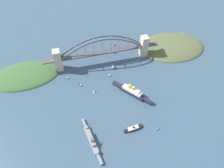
% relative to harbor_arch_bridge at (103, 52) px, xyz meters
% --- Properties ---
extents(ground_plane, '(1400.00, 1400.00, 0.00)m').
position_rel_harbor_arch_bridge_xyz_m(ground_plane, '(0.00, -0.00, -26.75)').
color(ground_plane, '#385166').
extents(harbor_arch_bridge, '(255.46, 18.39, 64.60)m').
position_rel_harbor_arch_bridge_xyz_m(harbor_arch_bridge, '(0.00, 0.00, 0.00)').
color(harbor_arch_bridge, '#BCB29E').
rests_on(harbor_arch_bridge, ground).
extents(headland_west_shore, '(162.95, 121.01, 19.86)m').
position_rel_harbor_arch_bridge_xyz_m(headland_west_shore, '(-179.43, -12.31, -26.75)').
color(headland_west_shore, '#515B38').
rests_on(headland_west_shore, ground).
extents(headland_east_shore, '(145.51, 90.10, 17.89)m').
position_rel_harbor_arch_bridge_xyz_m(headland_east_shore, '(169.25, 0.56, -26.75)').
color(headland_east_shore, '#3D6033').
rests_on(headland_east_shore, ground).
extents(ocean_liner, '(59.81, 74.09, 20.79)m').
position_rel_harbor_arch_bridge_xyz_m(ocean_liner, '(-32.26, 106.98, -20.76)').
color(ocean_liner, '#1E2333').
rests_on(ocean_liner, ground).
extents(naval_cruiser, '(19.21, 84.56, 17.93)m').
position_rel_harbor_arch_bridge_xyz_m(naval_cruiser, '(61.40, 184.31, -23.53)').
color(naval_cruiser, gray).
rests_on(naval_cruiser, ground).
extents(harbor_ferry_steamer, '(34.10, 9.56, 7.35)m').
position_rel_harbor_arch_bridge_xyz_m(harbor_ferry_steamer, '(-10.18, 181.08, -24.58)').
color(harbor_ferry_steamer, black).
rests_on(harbor_ferry_steamer, ground).
extents(seaplane_taxiing_near_bridge, '(11.01, 8.33, 4.84)m').
position_rel_harbor_arch_bridge_xyz_m(seaplane_taxiing_near_bridge, '(-32.96, -23.62, -24.80)').
color(seaplane_taxiing_near_bridge, '#B7B7B2').
rests_on(seaplane_taxiing_near_bridge, ground).
extents(seaplane_second_in_formation, '(9.00, 8.50, 4.90)m').
position_rel_harbor_arch_bridge_xyz_m(seaplane_second_in_formation, '(-39.58, -53.45, -24.79)').
color(seaplane_second_in_formation, '#B7B7B2').
rests_on(seaplane_second_in_formation, ground).
extents(small_boat_0, '(6.57, 9.35, 1.95)m').
position_rel_harbor_arch_bridge_xyz_m(small_boat_0, '(60.46, 59.57, -26.04)').
color(small_boat_0, black).
rests_on(small_boat_0, ground).
extents(small_boat_1, '(4.57, 7.27, 6.95)m').
position_rel_harbor_arch_bridge_xyz_m(small_boat_1, '(37.88, 84.10, -23.50)').
color(small_boat_1, silver).
rests_on(small_boat_1, ground).
extents(small_boat_2, '(7.54, 5.47, 7.41)m').
position_rel_harbor_arch_bridge_xyz_m(small_boat_2, '(-3.03, 48.57, -23.29)').
color(small_boat_2, '#234C8C').
rests_on(small_boat_2, ground).
extents(small_boat_3, '(5.18, 5.33, 6.39)m').
position_rel_harbor_arch_bridge_xyz_m(small_boat_3, '(-79.10, 31.84, -23.76)').
color(small_boat_3, brown).
rests_on(small_boat_3, ground).
extents(small_boat_4, '(10.68, 6.01, 12.59)m').
position_rel_harbor_arch_bridge_xyz_m(small_boat_4, '(-16.60, 26.79, -20.93)').
color(small_boat_4, '#234C8C').
rests_on(small_boat_4, ground).
extents(small_boat_5, '(5.23, 5.90, 2.34)m').
position_rel_harbor_arch_bridge_xyz_m(small_boat_5, '(-49.73, 191.37, -25.90)').
color(small_boat_5, '#234C8C').
rests_on(small_boat_5, ground).
extents(small_boat_6, '(10.39, 4.89, 2.41)m').
position_rel_harbor_arch_bridge_xyz_m(small_boat_6, '(84.28, 33.70, -25.91)').
color(small_boat_6, '#234C8C').
rests_on(small_boat_6, ground).
extents(channel_marker_buoy, '(2.20, 2.20, 2.75)m').
position_rel_harbor_arch_bridge_xyz_m(channel_marker_buoy, '(43.78, 39.39, -25.63)').
color(channel_marker_buoy, red).
rests_on(channel_marker_buoy, ground).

